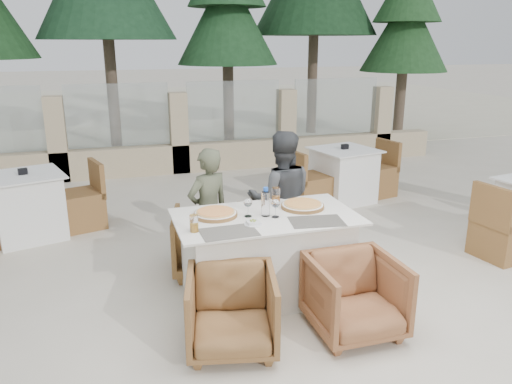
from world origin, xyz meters
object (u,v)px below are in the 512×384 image
object	(u,v)px
beer_glass_right	(276,196)
olive_dish	(253,222)
dining_table	(266,256)
beer_glass_left	(194,223)
bg_table_a	(28,206)
armchair_near_right	(355,296)
wine_glass_near	(276,207)
diner_right	(281,199)
wine_glass_centre	(248,207)
diner_left	(208,212)
pizza_right	(303,205)
pizza_left	(216,213)
armchair_near_left	(232,311)
bg_table_b	(343,175)
water_bottle	(266,202)
armchair_far_right	(284,237)
armchair_far_left	(209,241)

from	to	relation	value
beer_glass_right	olive_dish	xyz separation A→B (m)	(-0.37, -0.47, -0.06)
dining_table	beer_glass_left	world-z (taller)	beer_glass_left
dining_table	bg_table_a	world-z (taller)	same
beer_glass_right	armchair_near_right	bearing A→B (deg)	-74.98
dining_table	armchair_near_right	xyz separation A→B (m)	(0.48, -0.78, -0.07)
wine_glass_near	diner_right	world-z (taller)	diner_right
wine_glass_centre	diner_right	world-z (taller)	diner_right
diner_left	beer_glass_right	bearing A→B (deg)	125.21
pizza_right	diner_right	distance (m)	0.51
pizza_left	wine_glass_centre	world-z (taller)	wine_glass_centre
beer_glass_right	diner_left	distance (m)	0.71
wine_glass_centre	olive_dish	world-z (taller)	wine_glass_centre
armchair_near_left	bg_table_b	bearing A→B (deg)	63.90
beer_glass_right	armchair_near_right	distance (m)	1.23
dining_table	wine_glass_near	bearing A→B (deg)	-45.23
beer_glass_right	olive_dish	distance (m)	0.60
wine_glass_near	armchair_near_right	xyz separation A→B (m)	(0.42, -0.72, -0.55)
diner_left	bg_table_b	distance (m)	2.91
pizza_left	wine_glass_near	distance (m)	0.53
olive_dish	diner_right	xyz separation A→B (m)	(0.53, 0.79, -0.09)
diner_left	diner_right	xyz separation A→B (m)	(0.74, -0.04, 0.07)
armchair_near_left	bg_table_b	world-z (taller)	bg_table_b
wine_glass_centre	armchair_near_left	bearing A→B (deg)	-115.04
wine_glass_centre	bg_table_b	distance (m)	3.18
armchair_near_left	water_bottle	bearing A→B (deg)	67.54
beer_glass_left	diner_right	bearing A→B (deg)	37.83
pizza_right	armchair_far_right	size ratio (longest dim) A/B	0.63
beer_glass_left	armchair_far_right	size ratio (longest dim) A/B	0.22
olive_dish	bg_table_a	world-z (taller)	olive_dish
pizza_right	beer_glass_left	bearing A→B (deg)	-164.10
bg_table_a	dining_table	bearing A→B (deg)	-60.73
pizza_left	armchair_near_left	world-z (taller)	pizza_left
water_bottle	wine_glass_near	xyz separation A→B (m)	(0.07, -0.06, -0.04)
dining_table	armchair_near_right	distance (m)	0.92
wine_glass_centre	bg_table_a	size ratio (longest dim) A/B	0.11
water_bottle	wine_glass_centre	size ratio (longest dim) A/B	1.41
beer_glass_left	armchair_near_left	bearing A→B (deg)	-71.77
pizza_left	bg_table_b	distance (m)	3.29
wine_glass_centre	bg_table_a	bearing A→B (deg)	133.92
bg_table_a	bg_table_b	size ratio (longest dim) A/B	1.00
armchair_near_left	bg_table_a	size ratio (longest dim) A/B	0.41
wine_glass_near	bg_table_a	size ratio (longest dim) A/B	0.11
wine_glass_centre	bg_table_a	distance (m)	3.02
armchair_far_left	armchair_near_left	bearing A→B (deg)	97.92
pizza_left	bg_table_a	xyz separation A→B (m)	(-1.80, 2.05, -0.41)
armchair_near_right	wine_glass_centre	bearing A→B (deg)	128.51
water_bottle	wine_glass_near	world-z (taller)	water_bottle
beer_glass_left	armchair_near_left	world-z (taller)	beer_glass_left
pizza_right	diner_right	world-z (taller)	diner_right
armchair_near_left	bg_table_b	size ratio (longest dim) A/B	0.41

